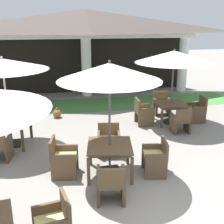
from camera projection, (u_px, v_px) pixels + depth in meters
ground_plane at (147, 215)px, 5.31m from camera, size 60.00×60.00×0.00m
background_pavilion at (85, 28)px, 13.10m from camera, size 11.10×3.17×4.01m
lawn_strip at (92, 105)px, 12.39m from camera, size 12.90×2.19×0.01m
patio_table_near_foreground at (110, 148)px, 6.57m from camera, size 1.17×1.17×0.75m
patio_umbrella_near_foreground at (109, 73)px, 6.04m from camera, size 2.27×2.27×2.69m
patio_chair_near_foreground_east at (156, 158)px, 6.68m from camera, size 0.62×0.71×0.85m
patio_chair_near_foreground_west at (63, 159)px, 6.61m from camera, size 0.68×0.68×0.92m
patio_chair_near_foreground_north at (109, 140)px, 7.68m from camera, size 0.68×0.62×0.83m
patio_chair_near_foreground_south at (111, 183)px, 5.62m from camera, size 0.64×0.61×0.84m
patio_table_mid_right at (9, 124)px, 8.17m from camera, size 1.19×1.19×0.73m
patio_umbrella_mid_right at (2, 65)px, 7.66m from camera, size 2.49×2.49×2.58m
patio_table_far_back at (171, 105)px, 10.00m from camera, size 1.05×1.05×0.73m
patio_umbrella_far_back at (174, 57)px, 9.49m from camera, size 2.63×2.63×2.60m
patio_chair_far_back_north at (162, 104)px, 11.00m from camera, size 0.64×0.55×0.87m
patio_chair_far_back_west at (143, 113)px, 9.92m from camera, size 0.60×0.65×0.93m
patio_chair_far_back_south at (181, 121)px, 9.14m from camera, size 0.58×0.54×0.85m
patio_chair_far_back_east at (197, 110)px, 10.21m from camera, size 0.57×0.64×0.92m
terracotta_urn at (57, 114)px, 10.67m from camera, size 0.32×0.32×0.39m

